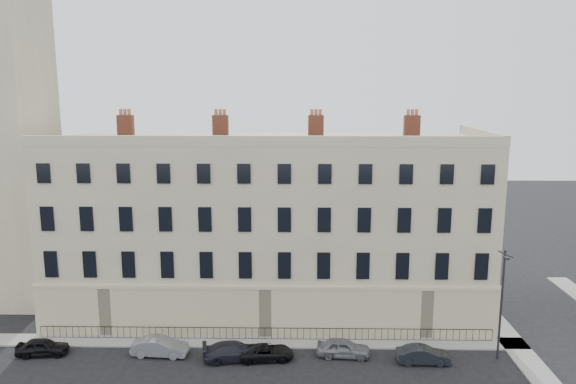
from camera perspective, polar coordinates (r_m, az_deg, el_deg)
name	(u,v)px	position (r m, az deg, el deg)	size (l,w,h in m)	color
ground	(349,377)	(40.31, 6.18, -18.14)	(160.00, 160.00, 0.00)	black
terrace	(269,226)	(48.63, -1.93, -3.44)	(36.22, 12.22, 17.00)	#B7AC88
pavement_terrace	(213,341)	(45.03, -7.64, -14.82)	(48.00, 2.00, 0.12)	gray
pavement_east_return	(499,327)	(50.08, 20.69, -12.72)	(2.00, 24.00, 0.12)	gray
railings	(265,334)	(44.78, -2.35, -14.18)	(35.00, 0.04, 0.96)	black
car_a	(43,347)	(46.20, -23.67, -14.22)	(1.48, 3.69, 1.26)	black
car_b	(160,347)	(43.51, -12.89, -15.07)	(1.44, 4.12, 1.36)	slate
car_c	(234,351)	(42.09, -5.48, -15.79)	(1.84, 4.52, 1.31)	black
car_d	(266,352)	(42.03, -2.21, -15.95)	(1.83, 3.96, 1.10)	black
car_e	(343,348)	(42.54, 5.65, -15.48)	(1.57, 3.90, 1.33)	slate
car_f	(423,355)	(42.57, 13.57, -15.79)	(1.32, 3.78, 1.24)	black
streetlamp	(502,300)	(43.13, 20.89, -10.21)	(0.67, 1.72, 8.16)	#2E2F34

